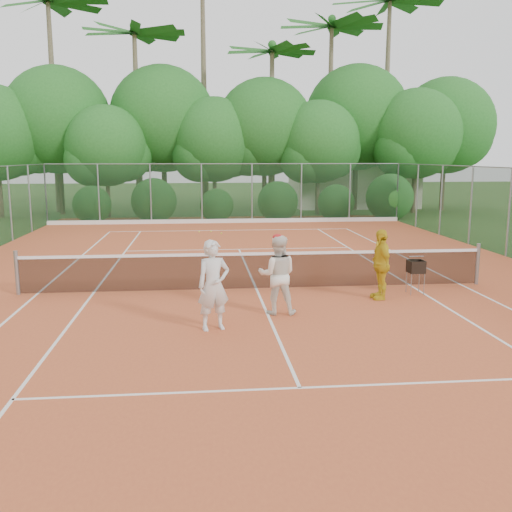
{
  "coord_description": "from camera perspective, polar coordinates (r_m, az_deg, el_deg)",
  "views": [
    {
      "loc": [
        -1.44,
        -14.26,
        3.41
      ],
      "look_at": [
        -0.13,
        -1.2,
        1.1
      ],
      "focal_mm": 40.0,
      "sensor_mm": 36.0,
      "label": 1
    }
  ],
  "objects": [
    {
      "name": "player_yellow",
      "position": [
        13.9,
        12.36,
        -0.81
      ],
      "size": [
        0.44,
        1.0,
        1.69
      ],
      "primitive_type": "imported",
      "rotation": [
        0.0,
        0.0,
        -1.55
      ],
      "color": "gold",
      "rests_on": "clay_court"
    },
    {
      "name": "ground",
      "position": [
        14.73,
        0.04,
        -3.4
      ],
      "size": [
        120.0,
        120.0,
        0.0
      ],
      "primitive_type": "plane",
      "color": "#2A4B1A",
      "rests_on": "ground"
    },
    {
      "name": "stray_ball_a",
      "position": [
        25.83,
        -4.53,
        2.47
      ],
      "size": [
        0.07,
        0.07,
        0.07
      ],
      "primitive_type": "sphere",
      "color": "#CCEA36",
      "rests_on": "clay_court"
    },
    {
      "name": "stray_ball_c",
      "position": [
        25.14,
        -3.48,
        2.28
      ],
      "size": [
        0.07,
        0.07,
        0.07
      ],
      "primitive_type": "sphere",
      "color": "#CEDD33",
      "rests_on": "clay_court"
    },
    {
      "name": "player_white",
      "position": [
        11.19,
        -4.27,
        -2.94
      ],
      "size": [
        0.75,
        0.6,
        1.79
      ],
      "primitive_type": "imported",
      "rotation": [
        0.0,
        0.0,
        0.3
      ],
      "color": "silver",
      "rests_on": "clay_court"
    },
    {
      "name": "ball_hopper",
      "position": [
        14.67,
        15.7,
        -1.09
      ],
      "size": [
        0.37,
        0.37,
        0.84
      ],
      "rotation": [
        0.0,
        0.0,
        0.35
      ],
      "color": "gray",
      "rests_on": "clay_court"
    },
    {
      "name": "player_center_grp",
      "position": [
        12.3,
        2.16,
        -1.86
      ],
      "size": [
        0.91,
        0.75,
        1.76
      ],
      "color": "white",
      "rests_on": "clay_court"
    },
    {
      "name": "fence_back",
      "position": [
        29.36,
        -2.92,
        6.27
      ],
      "size": [
        18.07,
        0.07,
        3.0
      ],
      "color": "#19381E",
      "rests_on": "clay_court"
    },
    {
      "name": "tropical_treeline",
      "position": [
        34.65,
        -0.99,
        12.79
      ],
      "size": [
        32.1,
        8.49,
        15.03
      ],
      "color": "brown",
      "rests_on": "ground"
    },
    {
      "name": "court_markings",
      "position": [
        14.73,
        0.04,
        -3.32
      ],
      "size": [
        11.03,
        23.83,
        0.01
      ],
      "color": "white",
      "rests_on": "clay_court"
    },
    {
      "name": "stray_ball_b",
      "position": [
        25.76,
        -5.7,
        2.44
      ],
      "size": [
        0.07,
        0.07,
        0.07
      ],
      "primitive_type": "sphere",
      "color": "#E0ED37",
      "rests_on": "clay_court"
    },
    {
      "name": "clay_court",
      "position": [
        14.73,
        0.04,
        -3.36
      ],
      "size": [
        18.0,
        36.0,
        0.02
      ],
      "primitive_type": "cube",
      "color": "#C2562C",
      "rests_on": "ground"
    },
    {
      "name": "tennis_net",
      "position": [
        14.62,
        0.04,
        -1.37
      ],
      "size": [
        11.97,
        0.1,
        1.1
      ],
      "color": "gray",
      "rests_on": "clay_court"
    },
    {
      "name": "club_building",
      "position": [
        39.71,
        9.59,
        7.08
      ],
      "size": [
        8.0,
        5.0,
        3.0
      ],
      "primitive_type": "cube",
      "color": "beige",
      "rests_on": "ground"
    }
  ]
}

